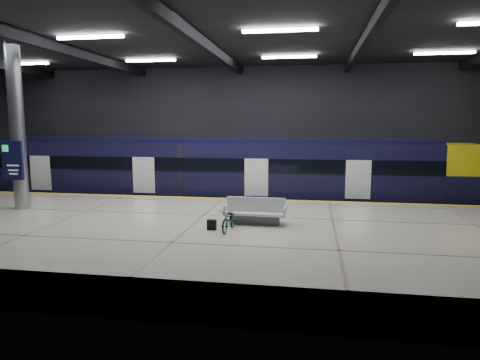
# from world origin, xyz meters

# --- Properties ---
(ground) EXTENTS (30.00, 30.00, 0.00)m
(ground) POSITION_xyz_m (0.00, 0.00, 0.00)
(ground) COLOR black
(ground) RESTS_ON ground
(room_shell) EXTENTS (30.10, 16.10, 8.05)m
(room_shell) POSITION_xyz_m (-0.00, 0.00, 5.72)
(room_shell) COLOR black
(room_shell) RESTS_ON ground
(platform) EXTENTS (30.00, 11.00, 1.10)m
(platform) POSITION_xyz_m (0.00, -2.50, 0.55)
(platform) COLOR beige
(platform) RESTS_ON ground
(safety_strip) EXTENTS (30.00, 0.40, 0.01)m
(safety_strip) POSITION_xyz_m (0.00, 2.75, 1.11)
(safety_strip) COLOR gold
(safety_strip) RESTS_ON platform
(rails) EXTENTS (30.00, 1.52, 0.16)m
(rails) POSITION_xyz_m (0.00, 5.50, 0.08)
(rails) COLOR gray
(rails) RESTS_ON ground
(train) EXTENTS (29.40, 2.84, 3.79)m
(train) POSITION_xyz_m (0.23, 5.50, 2.06)
(train) COLOR black
(train) RESTS_ON ground
(bench) EXTENTS (2.23, 0.98, 0.97)m
(bench) POSITION_xyz_m (2.22, -2.12, 1.44)
(bench) COLOR #595B60
(bench) RESTS_ON platform
(bicycle) EXTENTS (0.62, 1.49, 0.76)m
(bicycle) POSITION_xyz_m (1.45, -3.26, 1.48)
(bicycle) COLOR #99999E
(bicycle) RESTS_ON platform
(pannier_bag) EXTENTS (0.31, 0.20, 0.35)m
(pannier_bag) POSITION_xyz_m (0.85, -3.26, 1.28)
(pannier_bag) COLOR black
(pannier_bag) RESTS_ON platform
(info_column) EXTENTS (0.90, 0.78, 6.90)m
(info_column) POSITION_xyz_m (-8.00, -1.03, 4.46)
(info_column) COLOR #9EA0A5
(info_column) RESTS_ON platform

